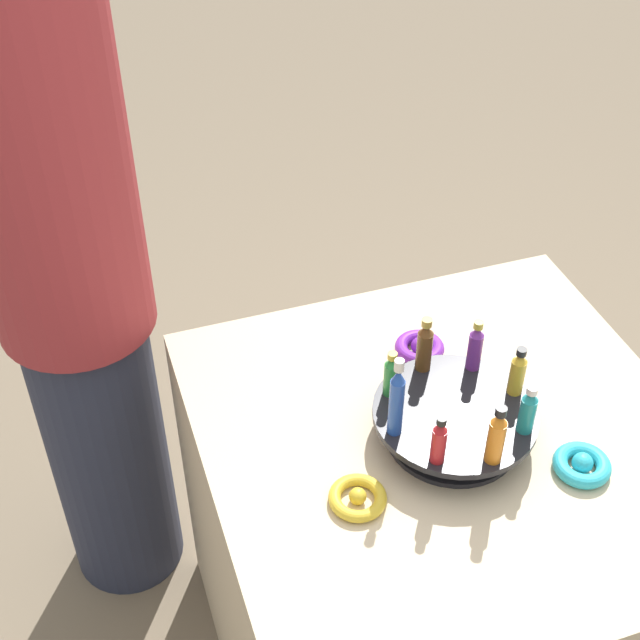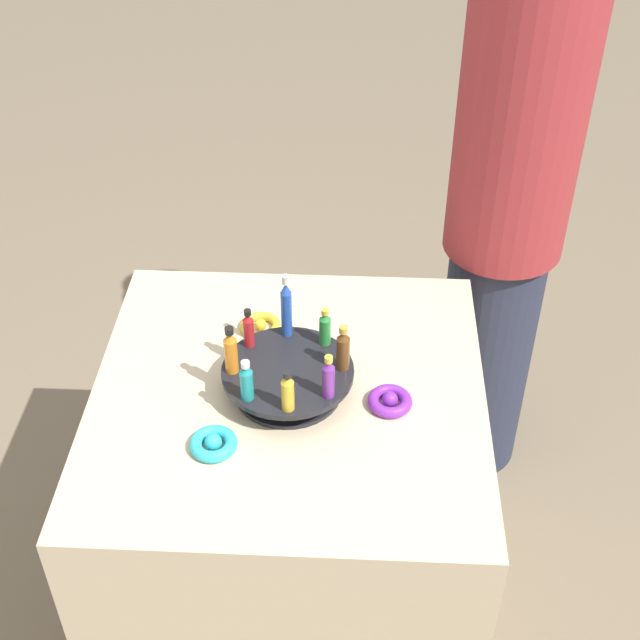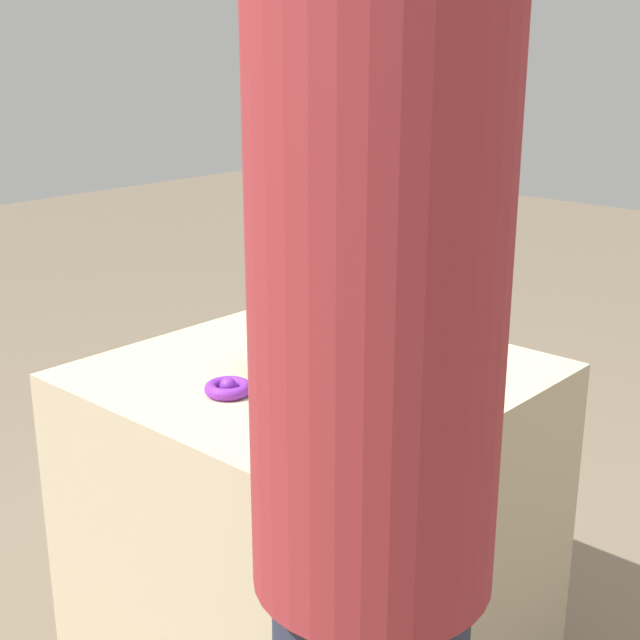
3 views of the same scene
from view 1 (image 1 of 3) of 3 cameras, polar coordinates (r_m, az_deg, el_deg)
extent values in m
cube|color=beige|center=(1.78, 7.28, -15.30)|extent=(0.81, 0.81, 0.73)
cylinder|color=black|center=(1.49, 8.45, -7.26)|extent=(0.22, 0.22, 0.01)
cylinder|color=black|center=(1.47, 8.54, -6.61)|extent=(0.12, 0.12, 0.04)
cylinder|color=black|center=(1.46, 8.64, -5.92)|extent=(0.27, 0.27, 0.01)
cylinder|color=brown|center=(1.49, 6.68, -1.97)|extent=(0.03, 0.03, 0.08)
cone|color=brown|center=(1.46, 6.81, -0.63)|extent=(0.03, 0.03, 0.02)
cylinder|color=#B79338|center=(1.45, 6.86, -0.17)|extent=(0.02, 0.02, 0.01)
cylinder|color=#288438|center=(1.45, 4.56, -3.79)|extent=(0.02, 0.02, 0.06)
cone|color=#288438|center=(1.42, 4.63, -2.68)|extent=(0.02, 0.02, 0.01)
cylinder|color=gold|center=(1.41, 4.66, -2.31)|extent=(0.02, 0.02, 0.01)
cylinder|color=#234CAD|center=(1.37, 4.88, -5.57)|extent=(0.02, 0.02, 0.11)
cone|color=#234CAD|center=(1.32, 5.04, -3.59)|extent=(0.02, 0.02, 0.02)
cylinder|color=silver|center=(1.31, 5.09, -2.91)|extent=(0.02, 0.02, 0.02)
cylinder|color=#B21E23|center=(1.35, 7.59, -7.96)|extent=(0.02, 0.02, 0.06)
cone|color=#B21E23|center=(1.32, 7.74, -6.81)|extent=(0.02, 0.02, 0.01)
cylinder|color=black|center=(1.31, 7.79, -6.43)|extent=(0.01, 0.01, 0.01)
cylinder|color=orange|center=(1.36, 11.17, -7.63)|extent=(0.03, 0.03, 0.08)
cone|color=orange|center=(1.33, 11.43, -6.24)|extent=(0.03, 0.03, 0.02)
cylinder|color=black|center=(1.32, 11.52, -5.76)|extent=(0.02, 0.02, 0.01)
cylinder|color=teal|center=(1.42, 13.11, -5.93)|extent=(0.03, 0.03, 0.07)
cone|color=teal|center=(1.39, 13.35, -4.79)|extent=(0.02, 0.02, 0.01)
cylinder|color=silver|center=(1.38, 13.43, -4.40)|extent=(0.02, 0.02, 0.01)
cylinder|color=gold|center=(1.48, 12.48, -3.56)|extent=(0.03, 0.03, 0.07)
cone|color=gold|center=(1.45, 12.71, -2.40)|extent=(0.02, 0.02, 0.01)
cylinder|color=black|center=(1.44, 12.78, -2.01)|extent=(0.02, 0.02, 0.01)
cylinder|color=#702D93|center=(1.51, 9.86, -1.98)|extent=(0.02, 0.02, 0.07)
cone|color=#702D93|center=(1.48, 10.05, -0.74)|extent=(0.02, 0.02, 0.02)
cylinder|color=gold|center=(1.47, 10.11, -0.32)|extent=(0.02, 0.02, 0.01)
torus|color=gold|center=(1.39, 2.42, -11.30)|extent=(0.09, 0.09, 0.02)
sphere|color=gold|center=(1.38, 2.43, -11.20)|extent=(0.03, 0.03, 0.03)
torus|color=#2DB7CC|center=(1.48, 16.41, -8.89)|extent=(0.09, 0.09, 0.02)
sphere|color=#2DB7CC|center=(1.48, 16.45, -8.77)|extent=(0.03, 0.03, 0.03)
torus|color=purple|center=(1.63, 6.39, -1.78)|extent=(0.09, 0.09, 0.02)
sphere|color=purple|center=(1.62, 6.40, -1.66)|extent=(0.03, 0.03, 0.03)
cylinder|color=#282D42|center=(2.00, -13.38, -8.03)|extent=(0.25, 0.25, 0.73)
cylinder|color=#9E2D33|center=(1.53, -17.86, 11.99)|extent=(0.29, 0.29, 0.83)
camera|label=2|loc=(2.10, 53.20, 32.27)|focal=50.00mm
camera|label=3|loc=(2.26, -36.88, 21.44)|focal=50.00mm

